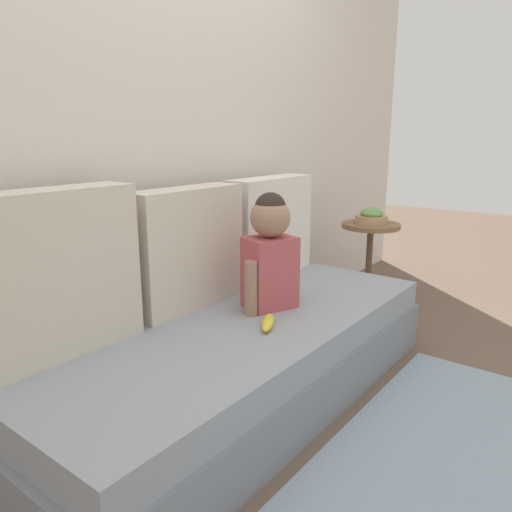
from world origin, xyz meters
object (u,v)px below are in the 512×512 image
couch (242,360)px  side_table (370,243)px  throw_pillow_center (187,248)px  throw_pillow_right (270,227)px  toddler (270,251)px  fruit_bowl (371,217)px  banana (268,322)px  throw_pillow_left (57,274)px

couch → side_table: bearing=3.5°
throw_pillow_center → throw_pillow_right: bearing=0.0°
toddler → fruit_bowl: 1.22m
couch → fruit_bowl: size_ratio=9.56×
throw_pillow_center → couch: bearing=-90.0°
throw_pillow_right → throw_pillow_center: bearing=180.0°
banana → fruit_bowl: 1.45m
throw_pillow_right → banana: bearing=-144.4°
toddler → throw_pillow_center: bearing=123.3°
throw_pillow_right → side_table: (0.80, -0.21, -0.20)m
throw_pillow_left → banana: size_ratio=3.36×
couch → toddler: bearing=-0.3°
toddler → side_table: toddler is taller
couch → throw_pillow_center: size_ratio=3.49×
toddler → throw_pillow_right: bearing=36.1°
couch → throw_pillow_center: throw_pillow_center is taller
couch → throw_pillow_center: bearing=90.0°
side_table → throw_pillow_right: bearing=165.1°
toddler → throw_pillow_left: bearing=159.6°
throw_pillow_center → fruit_bowl: 1.43m
couch → throw_pillow_right: (0.61, 0.30, 0.44)m
throw_pillow_left → throw_pillow_center: bearing=0.0°
couch → side_table: size_ratio=3.61×
throw_pillow_right → toddler: (-0.41, -0.30, -0.01)m
toddler → fruit_bowl: size_ratio=2.45×
toddler → banana: (-0.20, -0.13, -0.23)m
fruit_bowl → toddler: bearing=-175.9°
throw_pillow_center → banana: bearing=-89.8°
throw_pillow_center → banana: (0.00, -0.44, -0.24)m
couch → throw_pillow_right: bearing=26.2°
couch → throw_pillow_left: 0.83m
couch → banana: (0.00, -0.14, 0.20)m
banana → side_table: (1.41, 0.22, 0.04)m
throw_pillow_left → throw_pillow_right: throw_pillow_left is taller
banana → toddler: bearing=34.4°
throw_pillow_center → banana: size_ratio=3.32×
throw_pillow_left → throw_pillow_right: bearing=0.0°
banana → throw_pillow_right: bearing=35.6°
throw_pillow_right → toddler: throw_pillow_right is taller
side_table → couch: bearing=-176.5°
throw_pillow_center → throw_pillow_left: bearing=180.0°
throw_pillow_left → side_table: (2.03, -0.21, -0.22)m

